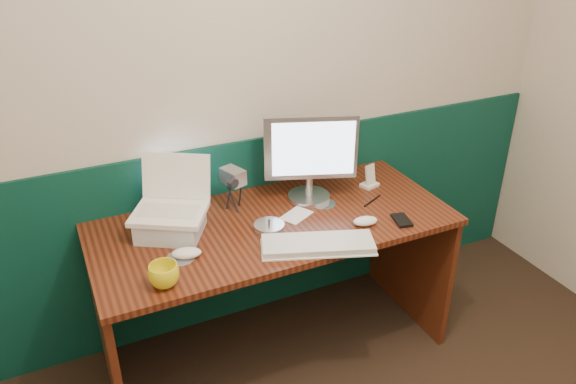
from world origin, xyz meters
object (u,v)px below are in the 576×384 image
monitor (310,157)px  camcorder (234,189)px  mug (164,275)px  desk (275,289)px  laptop (167,189)px  keyboard (318,245)px

monitor → camcorder: 0.38m
monitor → mug: bearing=-134.1°
mug → camcorder: size_ratio=0.56×
desk → laptop: 0.74m
keyboard → camcorder: size_ratio=2.22×
desk → camcorder: bearing=123.3°
mug → camcorder: 0.61m
laptop → monitor: 0.68m
mug → camcorder: camcorder is taller
desk → keyboard: (0.08, -0.27, 0.39)m
mug → desk: bearing=24.6°
desk → monitor: size_ratio=3.75×
camcorder → desk: bearing=-77.1°
laptop → camcorder: bearing=46.4°
keyboard → mug: size_ratio=3.98×
keyboard → camcorder: 0.50m
desk → mug: 0.74m
desk → laptop: bearing=168.4°
laptop → mug: bearing=-77.7°
desk → monitor: monitor is taller
laptop → keyboard: size_ratio=0.65×
laptop → desk: bearing=19.0°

